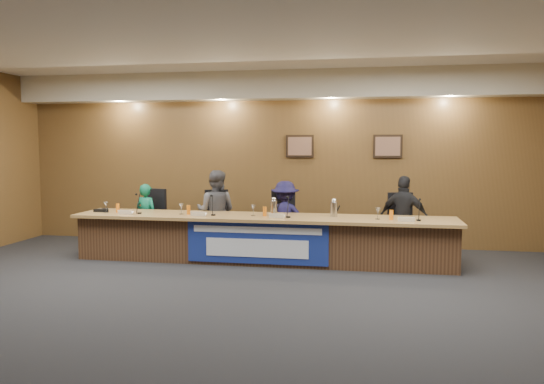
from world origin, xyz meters
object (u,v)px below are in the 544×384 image
Objects in this scene: dais_body at (262,240)px; panelist_b at (216,211)px; banner at (257,243)px; panelist_c at (285,218)px; panelist_a at (147,217)px; panelist_d at (404,218)px; office_chair_c at (286,226)px; carafe_right at (334,209)px; office_chair_a at (149,222)px; office_chair_d at (403,229)px; speakerphone at (103,210)px; carafe_mid at (274,208)px; office_chair_b at (218,224)px.

dais_body is 1.16m from panelist_b.
panelist_c reaches higher than banner.
panelist_a is (-2.23, 0.57, 0.24)m from dais_body.
panelist_d is at bearing 14.28° from dais_body.
office_chair_c is 2.07× the size of carafe_right.
office_chair_a is at bearing 163.20° from dais_body.
speakerphone is (-4.99, -0.71, 0.30)m from office_chair_d.
dais_body is 0.55m from carafe_mid.
panelist_b is at bearing 169.21° from office_chair_d.
panelist_b is (-0.94, 0.99, 0.34)m from banner.
office_chair_c is at bearing -163.80° from panelist_a.
office_chair_d is (2.25, 0.67, 0.13)m from dais_body.
carafe_mid is at bearing 1.55° from speakerphone.
panelist_a reaches higher than carafe_mid.
banner is 2.50m from office_chair_d.
office_chair_a is 4.48m from office_chair_d.
office_chair_d is (1.97, 0.00, 0.00)m from office_chair_c.
carafe_mid is 1.02× the size of carafe_right.
carafe_right reaches higher than banner.
dais_body is at bearing 0.69° from speakerphone.
office_chair_a is 2.51m from office_chair_c.
office_chair_a is (-2.23, 0.67, 0.13)m from dais_body.
panelist_c reaches higher than carafe_mid.
speakerphone is at bearing -179.26° from office_chair_b.
panelist_a is 0.86× the size of panelist_d.
office_chair_c is (0.00, 0.10, -0.15)m from panelist_c.
carafe_right is (2.08, -0.53, 0.15)m from panelist_b.
carafe_right is at bearing 2.38° from dais_body.
banner is at bearing -8.03° from office_chair_a.
office_chair_a is 2.07× the size of carafe_right.
panelist_c is at bearing 11.36° from speakerphone.
carafe_mid is at bearing -178.41° from panelist_a.
panelist_c reaches higher than dais_body.
dais_body is at bearing 179.50° from panelist_a.
banner reaches higher than office_chair_c.
office_chair_a is at bearing -3.77° from panelist_b.
panelist_a is 3.42m from carafe_right.
panelist_d reaches higher than panelist_a.
carafe_right is (1.14, 0.46, 0.49)m from banner.
speakerphone is at bearing 19.32° from panelist_b.
office_chair_a is (0.00, 0.10, -0.11)m from panelist_a.
panelist_d is 2.87× the size of office_chair_d.
office_chair_b is 1.00× the size of office_chair_d.
panelist_d is at bearing -179.33° from panelist_b.
office_chair_c is at bearing 13.17° from speakerphone.
panelist_d is (2.25, 0.99, 0.31)m from banner.
panelist_b is at bearing 165.84° from carafe_right.
dais_body is at bearing 33.28° from panelist_d.
carafe_right is at bearing -163.13° from office_chair_d.
banner is 1.41m from panelist_b.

